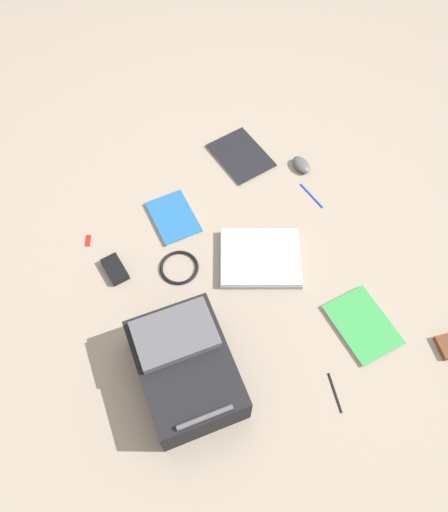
{
  "coord_description": "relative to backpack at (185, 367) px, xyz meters",
  "views": [
    {
      "loc": [
        0.38,
        0.92,
        1.73
      ],
      "look_at": [
        0.04,
        -0.04,
        0.02
      ],
      "focal_mm": 36.14,
      "sensor_mm": 36.0,
      "label": 1
    }
  ],
  "objects": [
    {
      "name": "book_blue",
      "position": [
        -0.66,
        0.04,
        -0.08
      ],
      "size": [
        0.22,
        0.29,
        0.01
      ],
      "color": "silver",
      "rests_on": "ground_plane"
    },
    {
      "name": "computer_mouse",
      "position": [
        -0.75,
        -0.72,
        -0.07
      ],
      "size": [
        0.08,
        0.11,
        0.04
      ],
      "primitive_type": "ellipsoid",
      "rotation": [
        0.0,
        0.0,
        0.15
      ],
      "color": "#4C4C51",
      "rests_on": "ground_plane"
    },
    {
      "name": "pen_blue",
      "position": [
        -0.45,
        0.23,
        -0.08
      ],
      "size": [
        0.03,
        0.14,
        0.01
      ],
      "primitive_type": "cylinder",
      "rotation": [
        1.57,
        0.0,
        -0.12
      ],
      "color": "black",
      "rests_on": "ground_plane"
    },
    {
      "name": "backpack",
      "position": [
        0.0,
        0.0,
        0.0
      ],
      "size": [
        0.31,
        0.42,
        0.19
      ],
      "color": "black",
      "rests_on": "ground_plane"
    },
    {
      "name": "ground_plane",
      "position": [
        -0.32,
        -0.36,
        -0.09
      ],
      "size": [
        4.07,
        4.07,
        0.0
      ],
      "primitive_type": "plane",
      "color": "gray"
    },
    {
      "name": "power_brick",
      "position": [
        0.14,
        -0.48,
        -0.07
      ],
      "size": [
        0.09,
        0.13,
        0.03
      ],
      "primitive_type": "cube",
      "rotation": [
        0.0,
        0.0,
        0.21
      ],
      "color": "black",
      "rests_on": "ground_plane"
    },
    {
      "name": "book_comic",
      "position": [
        -0.15,
        -0.65,
        -0.08
      ],
      "size": [
        0.19,
        0.25,
        0.01
      ],
      "color": "silver",
      "rests_on": "ground_plane"
    },
    {
      "name": "usb_stick",
      "position": [
        0.21,
        -0.66,
        -0.08
      ],
      "size": [
        0.03,
        0.06,
        0.01
      ],
      "primitive_type": "cube",
      "rotation": [
        0.0,
        0.0,
        -0.32
      ],
      "color": "#B21919",
      "rests_on": "ground_plane"
    },
    {
      "name": "cable_coil",
      "position": [
        -0.1,
        -0.41,
        -0.08
      ],
      "size": [
        0.15,
        0.15,
        0.01
      ],
      "primitive_type": "torus",
      "color": "black",
      "rests_on": "ground_plane"
    },
    {
      "name": "laptop",
      "position": [
        -0.41,
        -0.34,
        -0.07
      ],
      "size": [
        0.38,
        0.35,
        0.03
      ],
      "color": "#929296",
      "rests_on": "ground_plane"
    },
    {
      "name": "pen_black",
      "position": [
        -0.73,
        -0.56,
        -0.08
      ],
      "size": [
        0.04,
        0.15,
        0.01
      ],
      "primitive_type": "cylinder",
      "rotation": [
        1.57,
        0.0,
        0.24
      ],
      "color": "#1933B2",
      "rests_on": "ground_plane"
    },
    {
      "name": "book_manual",
      "position": [
        -0.52,
        -0.87,
        -0.08
      ],
      "size": [
        0.26,
        0.31,
        0.01
      ],
      "color": "silver",
      "rests_on": "ground_plane"
    }
  ]
}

